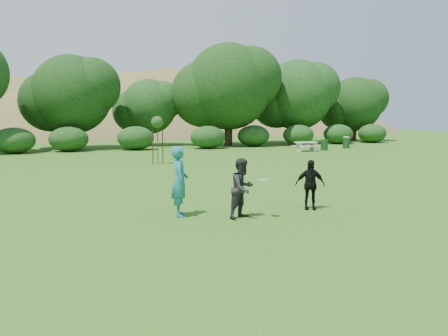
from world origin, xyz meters
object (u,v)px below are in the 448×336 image
at_px(trash_can_lidded, 346,142).
at_px(player_black, 310,185).
at_px(player_teal, 180,181).
at_px(player_grey, 243,188).
at_px(sapling, 157,123).
at_px(trash_can_near, 324,145).
at_px(picnic_table, 306,145).

bearing_deg(trash_can_lidded, player_black, -128.85).
bearing_deg(player_teal, player_black, -86.00).
xyz_separation_m(player_grey, sapling, (0.70, 14.33, 1.57)).
height_order(player_teal, trash_can_near, player_teal).
xyz_separation_m(player_teal, player_black, (4.00, -0.55, -0.24)).
bearing_deg(sapling, picnic_table, 20.57).
xyz_separation_m(player_black, sapling, (-1.71, 14.01, 1.65)).
xyz_separation_m(player_teal, trash_can_lidded, (20.55, 19.99, -0.47)).
xyz_separation_m(player_black, trash_can_lidded, (16.54, 20.54, -0.23)).
distance_m(sapling, picnic_table, 14.20).
xyz_separation_m(player_teal, trash_can_near, (17.43, 18.72, -0.56)).
relative_size(trash_can_near, sapling, 0.32).
bearing_deg(picnic_table, player_grey, -125.75).
bearing_deg(trash_can_lidded, trash_can_near, -157.90).
bearing_deg(player_grey, picnic_table, 27.39).
bearing_deg(trash_can_near, player_teal, -132.95).
xyz_separation_m(player_teal, picnic_table, (15.47, 18.40, -0.50)).
bearing_deg(trash_can_lidded, picnic_table, -162.66).
bearing_deg(player_black, sapling, 119.76).
distance_m(player_black, sapling, 14.21).
xyz_separation_m(player_teal, sapling, (2.30, 13.46, 1.41)).
distance_m(player_grey, trash_can_lidded, 28.18).
relative_size(player_grey, trash_can_near, 1.90).
height_order(sapling, trash_can_lidded, sapling).
bearing_deg(player_teal, player_grey, -106.80).
xyz_separation_m(player_black, picnic_table, (11.47, 18.96, -0.25)).
bearing_deg(trash_can_near, trash_can_lidded, 22.10).
bearing_deg(player_black, trash_can_lidded, 73.97).
bearing_deg(trash_can_near, player_grey, -128.94).
relative_size(sapling, picnic_table, 1.58).
height_order(trash_can_near, trash_can_lidded, trash_can_lidded).
relative_size(trash_can_near, trash_can_lidded, 0.86).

